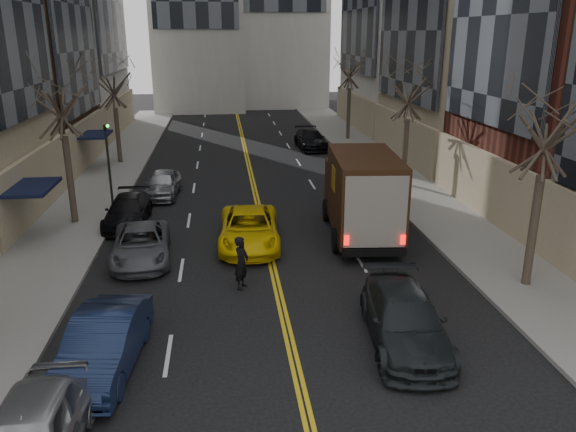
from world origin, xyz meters
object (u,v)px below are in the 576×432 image
ups_truck (362,195)px  pedestrian (242,263)px  taxi (249,228)px  observer_sedan (405,319)px

ups_truck → pedestrian: 7.25m
ups_truck → pedestrian: (-5.44, -4.69, -0.96)m
ups_truck → pedestrian: size_ratio=3.71×
taxi → pedestrian: pedestrian is taller
taxi → ups_truck: bearing=8.4°
ups_truck → observer_sedan: bearing=-90.8°
taxi → pedestrian: 4.25m
ups_truck → taxi: bearing=-169.7°
observer_sedan → pedestrian: bearing=142.7°
ups_truck → observer_sedan: (-0.89, -8.96, -1.17)m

